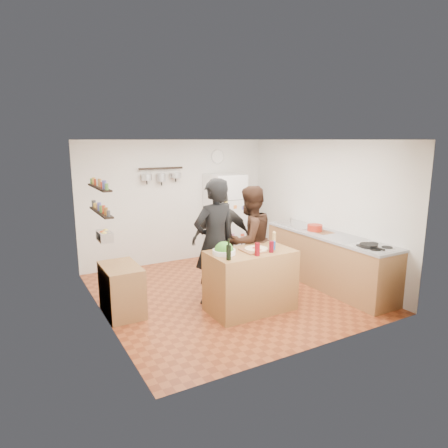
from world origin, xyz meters
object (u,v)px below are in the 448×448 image
pepper_mill (274,240)px  fridge (225,217)px  skillet (369,246)px  salt_canister (273,246)px  prep_island (250,281)px  person_back (222,239)px  salad_bowl (224,252)px  side_table (122,290)px  person_center (250,241)px  counter_run (328,260)px  wine_bottle (229,253)px  red_bowl (315,228)px  person_left (215,242)px  wall_clock (217,156)px

pepper_mill → fridge: (0.53, 2.46, -0.10)m
skillet → pepper_mill: bearing=147.0°
salt_canister → prep_island: bearing=158.2°
person_back → salad_bowl: bearing=73.7°
salad_bowl → side_table: (-1.29, 0.75, -0.58)m
skillet → person_center: bearing=134.9°
counter_run → side_table: counter_run is taller
person_center → skillet: bearing=123.7°
pepper_mill → person_center: bearing=100.9°
pepper_mill → wine_bottle: bearing=-164.1°
counter_run → person_center: bearing=165.4°
pepper_mill → salt_canister: bearing=-131.4°
person_center → red_bowl: 1.34m
person_back → fridge: (0.93, 1.53, 0.03)m
person_left → prep_island: bearing=119.1°
prep_island → skillet: size_ratio=4.76×
skillet → salad_bowl: bearing=159.5°
person_center → red_bowl: person_center is taller
person_left → red_bowl: bearing=175.6°
person_back → fridge: bearing=-110.4°
red_bowl → fridge: size_ratio=0.15×
person_center → red_bowl: size_ratio=6.73×
pepper_mill → red_bowl: pepper_mill is taller
salad_bowl → person_back: size_ratio=0.19×
person_center → person_back: person_center is taller
counter_run → person_back: bearing=155.5°
salad_bowl → wall_clock: 3.35m
skillet → wall_clock: 3.81m
skillet → side_table: (-3.34, 1.52, -0.58)m
salt_canister → skillet: (1.33, -0.60, -0.03)m
salt_canister → person_left: bearing=136.1°
wine_bottle → counter_run: (2.23, 0.43, -0.56)m
salad_bowl → red_bowl: bearing=12.6°
red_bowl → fridge: (-0.70, 1.99, -0.08)m
salad_bowl → person_back: (0.47, 0.93, -0.07)m
salad_bowl → skillet: (2.05, -0.77, 0.00)m
salt_canister → person_center: 0.70m
salad_bowl → side_table: bearing=149.8°
pepper_mill → fridge: 2.52m
salad_bowl → pepper_mill: bearing=0.0°
prep_island → salt_canister: (0.30, -0.12, 0.52)m
person_center → wine_bottle: bearing=31.8°
prep_island → person_center: (0.35, 0.57, 0.44)m
salad_bowl → person_left: person_left is taller
prep_island → counter_run: prep_island is taller
fridge → pepper_mill: bearing=-102.2°
wine_bottle → skillet: wine_bottle is taller
side_table → fridge: bearing=32.5°
prep_island → person_back: 1.06m
counter_run → side_table: bearing=170.3°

